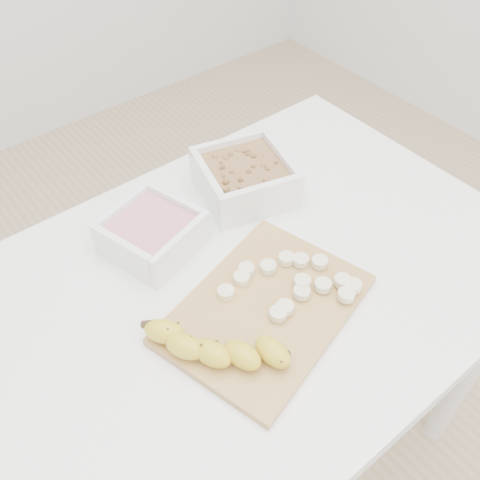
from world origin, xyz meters
TOP-DOWN VIEW (x-y plane):
  - ground at (0.00, 0.00)m, footprint 3.50×3.50m
  - table at (0.00, 0.00)m, footprint 1.00×0.70m
  - bowl_yogurt at (-0.10, 0.16)m, footprint 0.19×0.19m
  - bowl_granola at (0.13, 0.17)m, footprint 0.21×0.21m
  - cutting_board at (-0.03, -0.08)m, footprint 0.38×0.31m
  - banana at (-0.14, -0.10)m, footprint 0.15×0.22m
  - banana_slices at (0.03, -0.08)m, footprint 0.20×0.17m

SIDE VIEW (x-z plane):
  - ground at x=0.00m, z-range 0.00..0.00m
  - table at x=0.00m, z-range 0.28..1.03m
  - cutting_board at x=-0.03m, z-range 0.75..0.76m
  - banana_slices at x=0.03m, z-range 0.76..0.78m
  - banana at x=-0.14m, z-range 0.77..0.80m
  - bowl_yogurt at x=-0.10m, z-range 0.75..0.82m
  - bowl_granola at x=0.13m, z-range 0.75..0.83m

